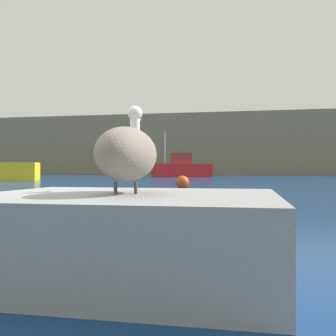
# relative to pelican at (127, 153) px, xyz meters

# --- Properties ---
(ground_plane) EXTENTS (260.00, 260.00, 0.00)m
(ground_plane) POSITION_rel_pelican_xyz_m (-1.30, 0.44, -0.98)
(ground_plane) COLOR navy
(hillside_backdrop) EXTENTS (140.00, 16.10, 9.86)m
(hillside_backdrop) POSITION_rel_pelican_xyz_m (-1.30, 67.74, 3.95)
(hillside_backdrop) COLOR #7F755B
(hillside_backdrop) RESTS_ON ground
(pier_dock) EXTENTS (2.44, 2.10, 0.65)m
(pier_dock) POSITION_rel_pelican_xyz_m (0.00, -0.01, -0.66)
(pier_dock) COLOR gray
(pier_dock) RESTS_ON ground
(pelican) EXTENTS (0.58, 1.32, 0.79)m
(pelican) POSITION_rel_pelican_xyz_m (0.00, 0.00, 0.00)
(pelican) COLOR gray
(pelican) RESTS_ON pier_dock
(fishing_boat_red) EXTENTS (6.79, 4.75, 5.07)m
(fishing_boat_red) POSITION_rel_pelican_xyz_m (-6.21, 41.49, -0.02)
(fishing_boat_red) COLOR red
(fishing_boat_red) RESTS_ON ground
(mooring_buoy) EXTENTS (0.58, 0.58, 0.58)m
(mooring_buoy) POSITION_rel_pelican_xyz_m (-1.76, 14.00, -0.69)
(mooring_buoy) COLOR #E54C19
(mooring_buoy) RESTS_ON ground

